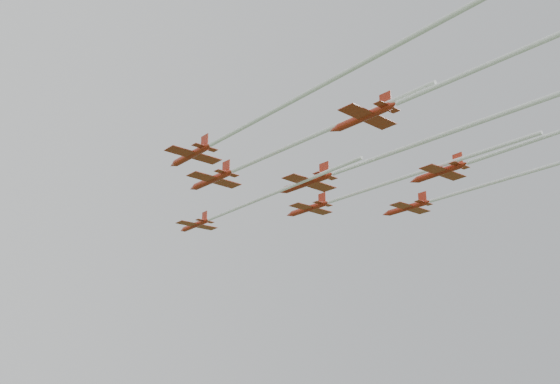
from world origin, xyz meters
TOP-DOWN VIEW (x-y plane):
  - jet_lead at (-2.36, 15.30)m, footprint 8.08×49.65m
  - jet_row2_left at (-10.54, -4.02)m, footprint 9.16×48.47m
  - jet_row2_right at (10.09, -3.80)m, footprint 8.62×49.44m
  - jet_row3_left at (-20.44, -23.30)m, footprint 7.89×64.20m
  - jet_row3_mid at (0.92, -14.97)m, footprint 9.89×51.95m
  - jet_row3_right at (22.29, -16.35)m, footprint 8.40×50.23m
  - jet_row4_left at (-6.87, -44.60)m, footprint 10.48×68.65m
  - jet_row4_right at (13.14, -30.41)m, footprint 8.32×48.78m

SIDE VIEW (x-z plane):
  - jet_row3_left at x=-20.44m, z-range 53.20..55.53m
  - jet_lead at x=-2.36m, z-range 53.99..56.40m
  - jet_row3_right at x=22.29m, z-range 54.01..56.51m
  - jet_row4_right at x=13.14m, z-range 54.18..56.66m
  - jet_row3_mid at x=0.92m, z-range 54.05..56.89m
  - jet_row2_right at x=10.09m, z-range 54.54..57.08m
  - jet_row4_left at x=-6.87m, z-range 54.68..57.19m
  - jet_row2_left at x=-10.54m, z-range 55.11..57.81m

